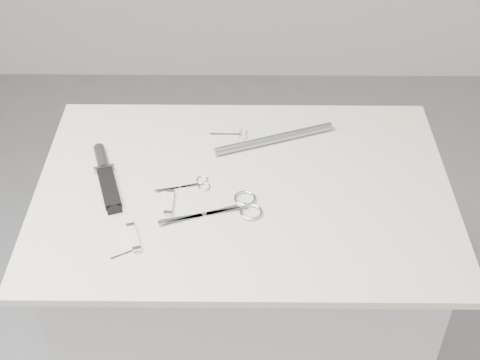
{
  "coord_description": "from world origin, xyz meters",
  "views": [
    {
      "loc": [
        0.0,
        -1.21,
        1.98
      ],
      "look_at": [
        -0.01,
        0.03,
        0.92
      ],
      "focal_mm": 50.0,
      "sensor_mm": 36.0,
      "label": 1
    }
  ],
  "objects_px": {
    "sheathed_knife": "(105,174)",
    "embroidery_scissors_a": "(193,185)",
    "tiny_scissors": "(129,252)",
    "pocket_knife_b": "(169,203)",
    "embroidery_scissors_b": "(235,134)",
    "pocket_knife_a": "(134,238)",
    "metal_rail": "(274,139)",
    "large_shears": "(233,209)",
    "plinth": "(243,310)"
  },
  "relations": [
    {
      "from": "plinth",
      "to": "embroidery_scissors_b",
      "type": "xyz_separation_m",
      "value": [
        -0.02,
        0.21,
        0.47
      ]
    },
    {
      "from": "pocket_knife_b",
      "to": "metal_rail",
      "type": "xyz_separation_m",
      "value": [
        0.25,
        0.24,
        0.01
      ]
    },
    {
      "from": "tiny_scissors",
      "to": "pocket_knife_a",
      "type": "xyz_separation_m",
      "value": [
        0.0,
        0.04,
        0.0
      ]
    },
    {
      "from": "embroidery_scissors_b",
      "to": "tiny_scissors",
      "type": "xyz_separation_m",
      "value": [
        -0.22,
        -0.43,
        -0.0
      ]
    },
    {
      "from": "large_shears",
      "to": "embroidery_scissors_b",
      "type": "xyz_separation_m",
      "value": [
        0.0,
        0.29,
        -0.0
      ]
    },
    {
      "from": "plinth",
      "to": "tiny_scissors",
      "type": "xyz_separation_m",
      "value": [
        -0.25,
        -0.22,
        0.47
      ]
    },
    {
      "from": "sheathed_knife",
      "to": "pocket_knife_a",
      "type": "distance_m",
      "value": 0.24
    },
    {
      "from": "embroidery_scissors_a",
      "to": "embroidery_scissors_b",
      "type": "distance_m",
      "value": 0.23
    },
    {
      "from": "embroidery_scissors_b",
      "to": "metal_rail",
      "type": "relative_size",
      "value": 0.3
    },
    {
      "from": "embroidery_scissors_b",
      "to": "metal_rail",
      "type": "bearing_deg",
      "value": -15.95
    },
    {
      "from": "tiny_scissors",
      "to": "pocket_knife_b",
      "type": "relative_size",
      "value": 0.78
    },
    {
      "from": "embroidery_scissors_a",
      "to": "sheathed_knife",
      "type": "relative_size",
      "value": 0.56
    },
    {
      "from": "pocket_knife_a",
      "to": "metal_rail",
      "type": "xyz_separation_m",
      "value": [
        0.32,
        0.36,
        0.01
      ]
    },
    {
      "from": "sheathed_knife",
      "to": "embroidery_scissors_a",
      "type": "bearing_deg",
      "value": -116.59
    },
    {
      "from": "embroidery_scissors_b",
      "to": "sheathed_knife",
      "type": "height_order",
      "value": "sheathed_knife"
    },
    {
      "from": "tiny_scissors",
      "to": "pocket_knife_b",
      "type": "bearing_deg",
      "value": 35.68
    },
    {
      "from": "large_shears",
      "to": "sheathed_knife",
      "type": "bearing_deg",
      "value": 142.4
    },
    {
      "from": "pocket_knife_b",
      "to": "metal_rail",
      "type": "relative_size",
      "value": 0.26
    },
    {
      "from": "sheathed_knife",
      "to": "pocket_knife_a",
      "type": "bearing_deg",
      "value": -173.69
    },
    {
      "from": "embroidery_scissors_a",
      "to": "metal_rail",
      "type": "relative_size",
      "value": 0.41
    },
    {
      "from": "tiny_scissors",
      "to": "plinth",
      "type": "bearing_deg",
      "value": 12.5
    },
    {
      "from": "embroidery_scissors_b",
      "to": "pocket_knife_a",
      "type": "bearing_deg",
      "value": -118.6
    },
    {
      "from": "embroidery_scissors_a",
      "to": "pocket_knife_b",
      "type": "bearing_deg",
      "value": -142.27
    },
    {
      "from": "pocket_knife_a",
      "to": "metal_rail",
      "type": "relative_size",
      "value": 0.27
    },
    {
      "from": "sheathed_knife",
      "to": "pocket_knife_a",
      "type": "xyz_separation_m",
      "value": [
        0.1,
        -0.21,
        -0.0
      ]
    },
    {
      "from": "sheathed_knife",
      "to": "pocket_knife_a",
      "type": "relative_size",
      "value": 2.71
    },
    {
      "from": "embroidery_scissors_b",
      "to": "sheathed_knife",
      "type": "relative_size",
      "value": 0.42
    },
    {
      "from": "plinth",
      "to": "metal_rail",
      "type": "xyz_separation_m",
      "value": [
        0.08,
        0.18,
        0.48
      ]
    },
    {
      "from": "embroidery_scissors_a",
      "to": "embroidery_scissors_b",
      "type": "xyz_separation_m",
      "value": [
        0.1,
        0.21,
        -0.0
      ]
    },
    {
      "from": "embroidery_scissors_a",
      "to": "pocket_knife_a",
      "type": "height_order",
      "value": "pocket_knife_a"
    },
    {
      "from": "embroidery_scissors_b",
      "to": "pocket_knife_a",
      "type": "xyz_separation_m",
      "value": [
        -0.22,
        -0.39,
        0.0
      ]
    },
    {
      "from": "sheathed_knife",
      "to": "pocket_knife_b",
      "type": "relative_size",
      "value": 2.84
    },
    {
      "from": "metal_rail",
      "to": "plinth",
      "type": "bearing_deg",
      "value": -113.63
    },
    {
      "from": "tiny_scissors",
      "to": "metal_rail",
      "type": "relative_size",
      "value": 0.2
    },
    {
      "from": "embroidery_scissors_b",
      "to": "pocket_knife_b",
      "type": "height_order",
      "value": "pocket_knife_b"
    },
    {
      "from": "embroidery_scissors_b",
      "to": "metal_rail",
      "type": "xyz_separation_m",
      "value": [
        0.1,
        -0.03,
        0.01
      ]
    },
    {
      "from": "large_shears",
      "to": "embroidery_scissors_b",
      "type": "relative_size",
      "value": 2.41
    },
    {
      "from": "large_shears",
      "to": "pocket_knife_b",
      "type": "distance_m",
      "value": 0.15
    },
    {
      "from": "metal_rail",
      "to": "sheathed_knife",
      "type": "bearing_deg",
      "value": -161.24
    },
    {
      "from": "embroidery_scissors_a",
      "to": "embroidery_scissors_b",
      "type": "relative_size",
      "value": 1.34
    },
    {
      "from": "sheathed_knife",
      "to": "large_shears",
      "type": "bearing_deg",
      "value": -128.39
    },
    {
      "from": "plinth",
      "to": "large_shears",
      "type": "bearing_deg",
      "value": -108.07
    },
    {
      "from": "metal_rail",
      "to": "pocket_knife_a",
      "type": "bearing_deg",
      "value": -131.99
    },
    {
      "from": "plinth",
      "to": "embroidery_scissors_b",
      "type": "height_order",
      "value": "embroidery_scissors_b"
    },
    {
      "from": "embroidery_scissors_a",
      "to": "embroidery_scissors_b",
      "type": "height_order",
      "value": "same"
    },
    {
      "from": "large_shears",
      "to": "metal_rail",
      "type": "xyz_separation_m",
      "value": [
        0.1,
        0.26,
        0.01
      ]
    },
    {
      "from": "plinth",
      "to": "large_shears",
      "type": "distance_m",
      "value": 0.48
    },
    {
      "from": "plinth",
      "to": "sheathed_knife",
      "type": "distance_m",
      "value": 0.59
    },
    {
      "from": "tiny_scissors",
      "to": "large_shears",
      "type": "bearing_deg",
      "value": 3.16
    },
    {
      "from": "embroidery_scissors_a",
      "to": "sheathed_knife",
      "type": "bearing_deg",
      "value": 156.3
    }
  ]
}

